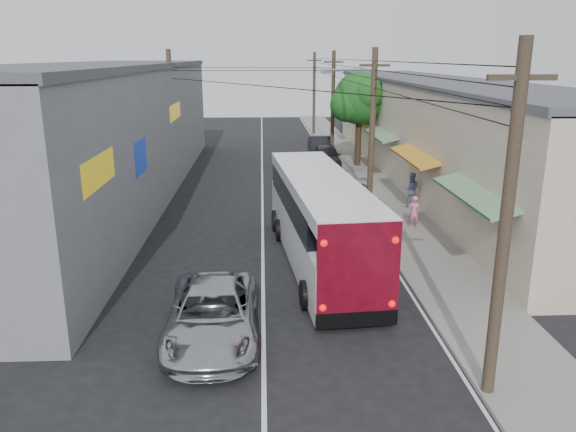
# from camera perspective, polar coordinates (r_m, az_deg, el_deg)

# --- Properties ---
(ground) EXTENTS (120.00, 120.00, 0.00)m
(ground) POSITION_cam_1_polar(r_m,az_deg,el_deg) (15.25, -2.49, -14.00)
(ground) COLOR black
(ground) RESTS_ON ground
(sidewalk) EXTENTS (3.00, 80.00, 0.12)m
(sidewalk) POSITION_cam_1_polar(r_m,az_deg,el_deg) (34.67, 8.19, 3.21)
(sidewalk) COLOR slate
(sidewalk) RESTS_ON ground
(building_right) EXTENTS (7.09, 40.00, 6.25)m
(building_right) POSITION_cam_1_polar(r_m,az_deg,el_deg) (37.15, 14.70, 8.54)
(building_right) COLOR beige
(building_right) RESTS_ON ground
(building_left) EXTENTS (7.20, 36.00, 7.25)m
(building_left) POSITION_cam_1_polar(r_m,az_deg,el_deg) (32.60, -17.98, 8.21)
(building_left) COLOR gray
(building_left) RESTS_ON ground
(utility_poles) EXTENTS (11.80, 45.28, 8.00)m
(utility_poles) POSITION_cam_1_polar(r_m,az_deg,el_deg) (33.86, 2.65, 10.03)
(utility_poles) COLOR #473828
(utility_poles) RESTS_ON ground
(street_tree) EXTENTS (4.40, 4.00, 6.60)m
(street_tree) POSITION_cam_1_polar(r_m,az_deg,el_deg) (39.93, 7.38, 11.60)
(street_tree) COLOR #3F2B19
(street_tree) RESTS_ON ground
(coach_bus) EXTENTS (3.46, 11.70, 3.32)m
(coach_bus) POSITION_cam_1_polar(r_m,az_deg,el_deg) (21.12, 3.19, -0.27)
(coach_bus) COLOR white
(coach_bus) RESTS_ON ground
(jeepney) EXTENTS (2.57, 5.37, 1.48)m
(jeepney) POSITION_cam_1_polar(r_m,az_deg,el_deg) (15.85, -7.68, -9.89)
(jeepney) COLOR #B4B4BB
(jeepney) RESTS_ON ground
(parked_suv) EXTENTS (2.13, 5.10, 1.47)m
(parked_suv) POSITION_cam_1_polar(r_m,az_deg,el_deg) (27.48, 7.01, 1.34)
(parked_suv) COLOR #A8A8B0
(parked_suv) RESTS_ON ground
(parked_car_mid) EXTENTS (2.02, 4.65, 1.56)m
(parked_car_mid) POSITION_cam_1_polar(r_m,az_deg,el_deg) (40.07, 3.96, 6.09)
(parked_car_mid) COLOR #242429
(parked_car_mid) RESTS_ON ground
(parked_car_far) EXTENTS (1.66, 4.66, 1.53)m
(parked_car_far) POSITION_cam_1_polar(r_m,az_deg,el_deg) (44.45, 3.31, 7.06)
(parked_car_far) COLOR black
(parked_car_far) RESTS_ON ground
(pedestrian_near) EXTENTS (0.57, 0.40, 1.47)m
(pedestrian_near) POSITION_cam_1_polar(r_m,az_deg,el_deg) (25.87, 12.69, 0.41)
(pedestrian_near) COLOR #D36F93
(pedestrian_near) RESTS_ON sidewalk
(pedestrian_far) EXTENTS (0.99, 0.84, 1.81)m
(pedestrian_far) POSITION_cam_1_polar(r_m,az_deg,el_deg) (29.37, 12.37, 2.62)
(pedestrian_far) COLOR #8FA0D0
(pedestrian_far) RESTS_ON sidewalk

